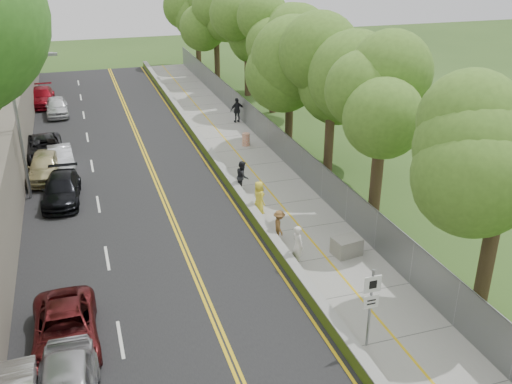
% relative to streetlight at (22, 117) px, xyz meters
% --- Properties ---
extents(ground, '(140.00, 140.00, 0.00)m').
position_rel_streetlight_xyz_m(ground, '(10.46, -14.00, -4.64)').
color(ground, '#33511E').
rests_on(ground, ground).
extents(road, '(11.20, 66.00, 0.04)m').
position_rel_streetlight_xyz_m(road, '(5.06, 1.00, -4.62)').
color(road, black).
rests_on(road, ground).
extents(sidewalk, '(4.20, 66.00, 0.05)m').
position_rel_streetlight_xyz_m(sidewalk, '(13.01, 1.00, -4.61)').
color(sidewalk, gray).
rests_on(sidewalk, ground).
extents(jersey_barrier, '(0.42, 66.00, 0.60)m').
position_rel_streetlight_xyz_m(jersey_barrier, '(10.71, 1.00, -4.34)').
color(jersey_barrier, '#A5EA23').
rests_on(jersey_barrier, ground).
extents(chainlink_fence, '(0.04, 66.00, 2.00)m').
position_rel_streetlight_xyz_m(chainlink_fence, '(15.11, 1.00, -3.64)').
color(chainlink_fence, slate).
rests_on(chainlink_fence, ground).
extents(trees_fenceside, '(7.00, 66.00, 14.00)m').
position_rel_streetlight_xyz_m(trees_fenceside, '(17.46, 1.00, 2.36)').
color(trees_fenceside, '#57872B').
rests_on(trees_fenceside, ground).
extents(streetlight, '(2.52, 0.22, 8.00)m').
position_rel_streetlight_xyz_m(streetlight, '(0.00, 0.00, 0.00)').
color(streetlight, gray).
rests_on(streetlight, ground).
extents(signpost, '(0.62, 0.09, 3.10)m').
position_rel_streetlight_xyz_m(signpost, '(11.51, -17.02, -2.68)').
color(signpost, gray).
rests_on(signpost, sidewalk).
extents(construction_barrel, '(0.54, 0.54, 0.88)m').
position_rel_streetlight_xyz_m(construction_barrel, '(13.69, 4.73, -4.15)').
color(construction_barrel, '#D44219').
rests_on(construction_barrel, sidewalk).
extents(concrete_block, '(1.33, 1.08, 0.81)m').
position_rel_streetlight_xyz_m(concrete_block, '(13.66, -11.00, -4.18)').
color(concrete_block, gray).
rests_on(concrete_block, sidewalk).
extents(car_2, '(2.23, 4.82, 1.34)m').
position_rel_streetlight_xyz_m(car_2, '(1.46, -13.73, -3.93)').
color(car_2, '#591718').
rests_on(car_2, road).
extents(car_3, '(2.25, 4.83, 1.37)m').
position_rel_streetlight_xyz_m(car_3, '(1.46, -0.96, -3.92)').
color(car_3, black).
rests_on(car_3, road).
extents(car_4, '(2.19, 4.67, 1.54)m').
position_rel_streetlight_xyz_m(car_4, '(0.54, 2.77, -3.83)').
color(car_4, '#C3B781').
rests_on(car_4, road).
extents(car_5, '(1.72, 4.13, 1.33)m').
position_rel_streetlight_xyz_m(car_5, '(1.46, 4.19, -3.94)').
color(car_5, '#AEAFB6').
rests_on(car_5, road).
extents(car_6, '(2.89, 5.37, 1.43)m').
position_rel_streetlight_xyz_m(car_6, '(0.51, 6.33, -3.88)').
color(car_6, black).
rests_on(car_6, road).
extents(car_7, '(2.06, 5.04, 1.46)m').
position_rel_streetlight_xyz_m(car_7, '(0.06, 20.26, -3.87)').
color(car_7, maroon).
rests_on(car_7, road).
extents(car_8, '(1.82, 4.30, 1.45)m').
position_rel_streetlight_xyz_m(car_8, '(1.26, 16.61, -3.87)').
color(car_8, silver).
rests_on(car_8, road).
extents(painter_0, '(0.71, 0.95, 1.77)m').
position_rel_streetlight_xyz_m(painter_0, '(11.21, -5.72, -3.70)').
color(painter_0, yellow).
rests_on(painter_0, sidewalk).
extents(painter_1, '(0.56, 0.75, 1.88)m').
position_rel_streetlight_xyz_m(painter_1, '(11.21, -11.14, -3.65)').
color(painter_1, silver).
rests_on(painter_1, sidewalk).
extents(painter_2, '(0.95, 1.07, 1.83)m').
position_rel_streetlight_xyz_m(painter_2, '(11.21, -2.78, -3.68)').
color(painter_2, black).
rests_on(painter_2, sidewalk).
extents(painter_3, '(0.71, 1.06, 1.53)m').
position_rel_streetlight_xyz_m(painter_3, '(11.21, -8.80, -3.82)').
color(painter_3, brown).
rests_on(painter_3, sidewalk).
extents(person_far, '(1.18, 0.59, 1.93)m').
position_rel_streetlight_xyz_m(person_far, '(14.66, 10.21, -3.63)').
color(person_far, black).
rests_on(person_far, sidewalk).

